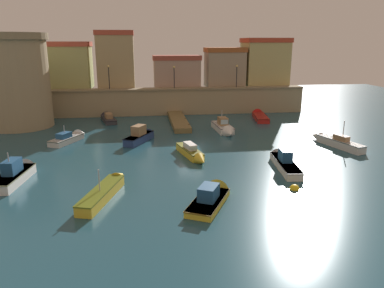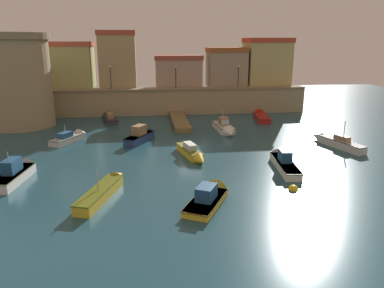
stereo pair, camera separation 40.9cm
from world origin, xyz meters
name	(u,v)px [view 2 (the right image)]	position (x,y,z in m)	size (l,w,h in m)	color
ground_plane	(190,148)	(0.00, 0.00, 0.00)	(105.35, 105.35, 0.00)	#1E4756
quay_wall	(175,101)	(0.00, 18.61, 1.96)	(39.31, 2.40, 3.88)	#9E8966
old_town_backdrop	(173,64)	(0.02, 22.05, 7.14)	(37.50, 5.84, 8.48)	tan
fortress_tower	(18,80)	(-20.14, 12.66, 5.84)	(8.56, 8.56, 11.56)	#9E8966
pier_dock	(180,121)	(-0.02, 11.82, 0.32)	(2.07, 11.47, 0.70)	brown
quay_lamp_0	(110,73)	(-9.30, 18.61, 6.15)	(0.32, 0.32, 3.41)	black
quay_lamp_1	(176,73)	(0.09, 18.61, 6.04)	(0.32, 0.32, 3.21)	black
quay_lamp_2	(238,72)	(9.51, 18.61, 6.08)	(0.32, 0.32, 3.29)	black
moored_boat_0	(283,161)	(7.29, -6.75, 0.46)	(2.15, 7.48, 1.92)	white
moored_boat_1	(109,117)	(-9.55, 15.15, 0.37)	(2.83, 6.44, 1.60)	#333338
moored_boat_2	(225,128)	(4.95, 6.10, 0.49)	(1.94, 6.29, 2.90)	silver
moored_boat_3	(192,153)	(-0.25, -3.31, 0.44)	(2.47, 6.08, 1.42)	gold
moored_boat_4	(72,137)	(-12.62, 4.46, 0.39)	(3.77, 5.61, 2.34)	silver
moored_boat_5	(105,189)	(-7.51, -11.24, 0.41)	(3.28, 7.23, 2.45)	gold
moored_boat_6	(211,195)	(-0.17, -13.07, 0.37)	(4.22, 5.93, 2.00)	gold
moored_boat_7	(336,142)	(15.05, -1.35, 0.48)	(2.97, 7.19, 3.01)	silver
moored_boat_8	(142,135)	(-4.91, 3.42, 0.61)	(3.93, 5.81, 2.04)	navy
moored_boat_9	(17,172)	(-14.72, -7.00, 0.54)	(2.41, 6.58, 2.90)	white
moored_boat_11	(261,116)	(11.74, 13.84, 0.33)	(2.61, 7.24, 1.49)	red
mooring_buoy_0	(293,190)	(6.15, -12.06, 0.00)	(0.73, 0.73, 0.73)	yellow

